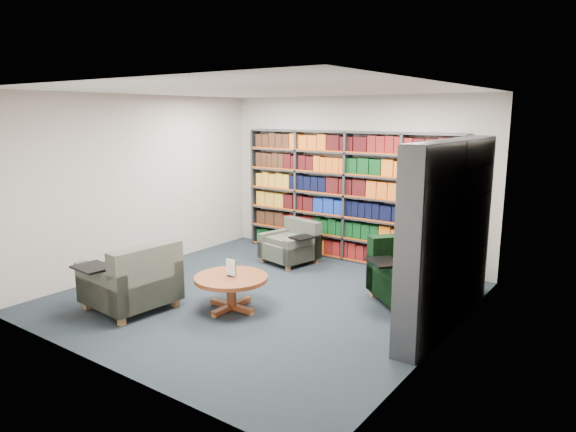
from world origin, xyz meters
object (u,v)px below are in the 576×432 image
Objects in this scene: chair_teal_front at (134,283)px; chair_green_right at (410,277)px; chair_teal_left at (293,246)px; coffee_table at (231,283)px.

chair_green_right is at bearing 39.99° from chair_teal_front.
chair_teal_left is at bearing 164.74° from chair_green_right.
chair_teal_left is at bearing 105.02° from coffee_table.
chair_teal_left is 0.75× the size of chair_green_right.
chair_teal_left reaches higher than coffee_table.
chair_green_right is 1.12× the size of chair_teal_front.
chair_green_right reaches higher than coffee_table.
chair_teal_front is at bearing -97.75° from chair_teal_left.
coffee_table is (1.01, 0.73, -0.00)m from chair_teal_front.
chair_teal_front reaches higher than chair_green_right.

